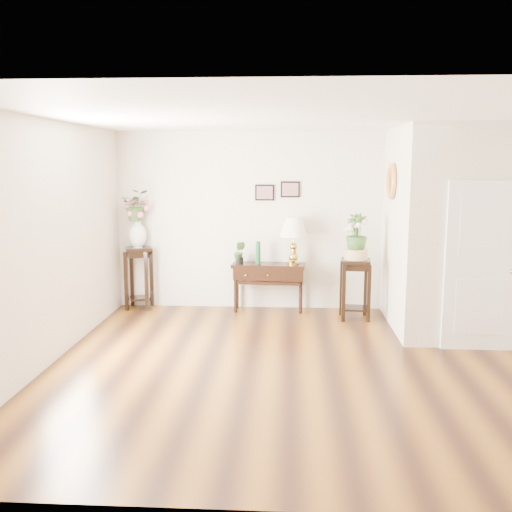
# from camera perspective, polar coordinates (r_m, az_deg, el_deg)

# --- Properties ---
(floor) EXTENTS (6.00, 5.50, 0.02)m
(floor) POSITION_cam_1_polar(r_m,az_deg,el_deg) (6.65, 5.50, -11.03)
(floor) COLOR brown
(floor) RESTS_ON ground
(ceiling) EXTENTS (6.00, 5.50, 0.02)m
(ceiling) POSITION_cam_1_polar(r_m,az_deg,el_deg) (6.26, 5.90, 13.80)
(ceiling) COLOR white
(ceiling) RESTS_ON ground
(wall_back) EXTENTS (6.00, 0.02, 2.80)m
(wall_back) POSITION_cam_1_polar(r_m,az_deg,el_deg) (9.03, 5.00, 3.48)
(wall_back) COLOR beige
(wall_back) RESTS_ON ground
(wall_front) EXTENTS (6.00, 0.02, 2.80)m
(wall_front) POSITION_cam_1_polar(r_m,az_deg,el_deg) (3.60, 7.42, -5.23)
(wall_front) COLOR beige
(wall_front) RESTS_ON ground
(wall_left) EXTENTS (0.02, 5.50, 2.80)m
(wall_left) POSITION_cam_1_polar(r_m,az_deg,el_deg) (6.87, -20.20, 1.15)
(wall_left) COLOR beige
(wall_left) RESTS_ON ground
(partition) EXTENTS (1.80, 1.95, 2.80)m
(partition) POSITION_cam_1_polar(r_m,az_deg,el_deg) (8.39, 19.69, 2.55)
(partition) COLOR beige
(partition) RESTS_ON floor
(door) EXTENTS (0.90, 0.05, 2.10)m
(door) POSITION_cam_1_polar(r_m,az_deg,el_deg) (7.50, 21.66, -1.00)
(door) COLOR white
(door) RESTS_ON floor
(art_print_left) EXTENTS (0.30, 0.02, 0.25)m
(art_print_left) POSITION_cam_1_polar(r_m,az_deg,el_deg) (8.98, 0.87, 6.37)
(art_print_left) COLOR black
(art_print_left) RESTS_ON wall_back
(art_print_right) EXTENTS (0.30, 0.02, 0.25)m
(art_print_right) POSITION_cam_1_polar(r_m,az_deg,el_deg) (8.97, 3.44, 6.67)
(art_print_right) COLOR black
(art_print_right) RESTS_ON wall_back
(wall_ornament) EXTENTS (0.07, 0.51, 0.51)m
(wall_ornament) POSITION_cam_1_polar(r_m,az_deg,el_deg) (8.26, 13.37, 7.26)
(wall_ornament) COLOR gold
(wall_ornament) RESTS_ON partition
(console_table) EXTENTS (1.15, 0.45, 0.75)m
(console_table) POSITION_cam_1_polar(r_m,az_deg,el_deg) (8.96, 1.24, -3.15)
(console_table) COLOR black
(console_table) RESTS_ON floor
(table_lamp) EXTENTS (0.55, 0.55, 0.74)m
(table_lamp) POSITION_cam_1_polar(r_m,az_deg,el_deg) (8.83, 3.78, 1.44)
(table_lamp) COLOR gold
(table_lamp) RESTS_ON console_table
(green_vase) EXTENTS (0.10, 0.10, 0.35)m
(green_vase) POSITION_cam_1_polar(r_m,az_deg,el_deg) (8.87, 0.22, 0.32)
(green_vase) COLOR #105026
(green_vase) RESTS_ON console_table
(potted_plant) EXTENTS (0.20, 0.17, 0.33)m
(potted_plant) POSITION_cam_1_polar(r_m,az_deg,el_deg) (8.89, -1.66, 0.31)
(potted_plant) COLOR #305724
(potted_plant) RESTS_ON console_table
(plant_stand_a) EXTENTS (0.49, 0.49, 0.99)m
(plant_stand_a) POSITION_cam_1_polar(r_m,az_deg,el_deg) (9.30, -11.61, -2.16)
(plant_stand_a) COLOR black
(plant_stand_a) RESTS_ON floor
(porcelain_vase) EXTENTS (0.35, 0.35, 0.47)m
(porcelain_vase) POSITION_cam_1_polar(r_m,az_deg,el_deg) (9.18, -11.76, 2.25)
(porcelain_vase) COLOR white
(porcelain_vase) RESTS_ON plant_stand_a
(lily_arrangement) EXTENTS (0.51, 0.47, 0.50)m
(lily_arrangement) POSITION_cam_1_polar(r_m,az_deg,el_deg) (9.14, -11.85, 4.88)
(lily_arrangement) COLOR #305724
(lily_arrangement) RESTS_ON porcelain_vase
(plant_stand_b) EXTENTS (0.47, 0.47, 0.90)m
(plant_stand_b) POSITION_cam_1_polar(r_m,az_deg,el_deg) (8.63, 9.86, -3.27)
(plant_stand_b) COLOR black
(plant_stand_b) RESTS_ON floor
(ceramic_bowl) EXTENTS (0.43, 0.43, 0.15)m
(ceramic_bowl) POSITION_cam_1_polar(r_m,az_deg,el_deg) (8.53, 9.96, 0.21)
(ceramic_bowl) COLOR #D7BE8C
(ceramic_bowl) RESTS_ON plant_stand_b
(narcissus) EXTENTS (0.32, 0.32, 0.55)m
(narcissus) POSITION_cam_1_polar(r_m,az_deg,el_deg) (8.49, 10.02, 2.31)
(narcissus) COLOR #305724
(narcissus) RESTS_ON ceramic_bowl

